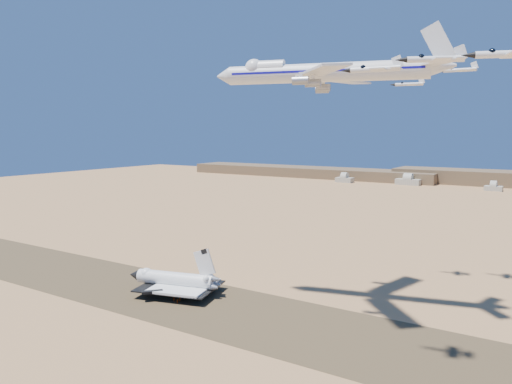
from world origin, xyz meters
The scene contains 13 objects.
ground centered at (0.00, 0.00, 0.00)m, with size 1200.00×1200.00×0.00m, color #AD7B4D.
runway centered at (0.00, 0.00, 0.03)m, with size 600.00×50.00×0.06m, color brown.
hangars centered at (-64.00, 478.43, 4.83)m, with size 200.50×29.50×30.00m.
shuttle centered at (-20.50, 4.29, 5.52)m, with size 41.94×32.35×20.54m.
carrier_747 centered at (36.79, 20.04, 89.34)m, with size 87.11×65.38×21.71m.
crew_a centered at (-11.96, -2.29, 0.97)m, with size 0.66×0.44×1.82m, color #D1520C.
crew_b centered at (-11.18, -4.48, 0.95)m, with size 0.86×0.50×1.77m, color #D1520C.
crew_c centered at (-13.42, -4.17, 1.02)m, with size 1.13×0.58×1.92m, color #D1520C.
chase_jet_a centered at (71.99, -18.37, 84.47)m, with size 16.48×9.18×4.12m.
chase_jet_b centered at (92.95, -41.85, 82.72)m, with size 13.57×8.25×3.52m.
chase_jet_c centered at (107.28, -50.39, 81.52)m, with size 13.42×7.90×3.44m.
chase_jet_d centered at (54.90, 72.52, 88.36)m, with size 14.65×8.30×3.69m.
chase_jet_e centered at (74.18, 78.52, 93.75)m, with size 16.51×8.96×4.11m.
Camera 1 is at (118.77, -148.29, 68.29)m, focal length 35.00 mm.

